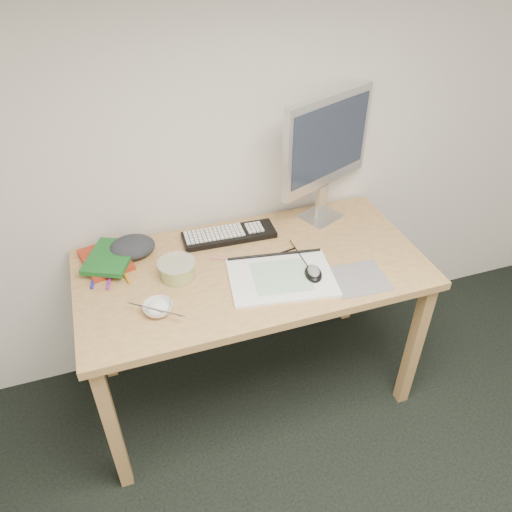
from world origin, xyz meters
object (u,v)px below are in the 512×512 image
(rice_bowl, at_px, (158,308))
(keyboard, at_px, (229,235))
(sketchpad, at_px, (281,277))
(monitor, at_px, (327,145))
(desk, at_px, (252,281))

(rice_bowl, bearing_deg, keyboard, 44.80)
(sketchpad, xyz_separation_m, rice_bowl, (-0.49, -0.03, 0.01))
(sketchpad, distance_m, keyboard, 0.36)
(keyboard, bearing_deg, monitor, 5.22)
(desk, distance_m, rice_bowl, 0.44)
(desk, height_order, rice_bowl, rice_bowl)
(desk, bearing_deg, keyboard, 98.11)
(keyboard, xyz_separation_m, monitor, (0.45, 0.02, 0.35))
(desk, bearing_deg, rice_bowl, -159.90)
(keyboard, relative_size, rice_bowl, 3.72)
(sketchpad, relative_size, keyboard, 1.01)
(keyboard, height_order, rice_bowl, rice_bowl)
(desk, height_order, sketchpad, sketchpad)
(keyboard, xyz_separation_m, rice_bowl, (-0.37, -0.37, 0.01))
(desk, bearing_deg, monitor, 30.65)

